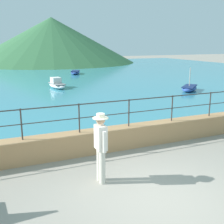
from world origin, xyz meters
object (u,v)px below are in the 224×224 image
object	(u,v)px
boat_0	(75,72)
boat_1	(57,84)
person_walking	(101,145)
boat_3	(189,88)

from	to	relation	value
boat_0	boat_1	xyz separation A→B (m)	(-3.91, -8.56, 0.07)
person_walking	boat_1	bearing A→B (deg)	81.41
person_walking	boat_1	size ratio (longest dim) A/B	0.73
boat_1	boat_3	xyz separation A→B (m)	(8.19, -5.00, -0.07)
person_walking	boat_3	bearing A→B (deg)	43.32
person_walking	boat_0	bearing A→B (deg)	75.27
person_walking	boat_3	xyz separation A→B (m)	(10.43, 9.84, -0.72)
boat_0	boat_3	distance (m)	14.22
person_walking	boat_0	world-z (taller)	person_walking
person_walking	boat_1	world-z (taller)	person_walking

